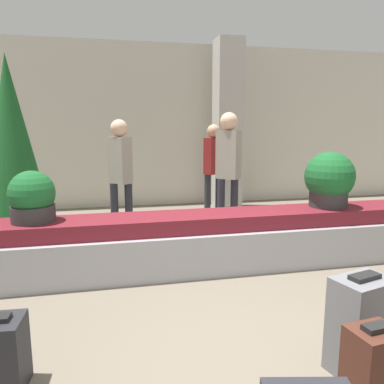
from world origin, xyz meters
The scene contains 12 objects.
ground_plane centered at (0.00, 0.00, 0.00)m, with size 18.00×18.00×0.00m, color #6B6051.
back_wall centered at (0.00, 5.41, 1.60)m, with size 18.00×0.06×3.20m.
carousel centered at (0.00, 1.79, 0.30)m, with size 7.09×0.70×0.63m.
pillar centered at (1.36, 4.79, 1.60)m, with size 0.49×0.49×3.20m.
suitcase_1 centered at (0.44, -0.63, 0.28)m, with size 0.28×0.24×0.58m.
suitcase_5 centered at (0.68, -0.21, 0.32)m, with size 0.43×0.35×0.67m.
potted_plant_0 centered at (1.70, 1.83, 0.96)m, with size 0.59×0.59×0.67m.
potted_plant_1 centered at (-1.66, 1.82, 0.88)m, with size 0.46×0.46×0.53m.
traveler_0 centered at (-0.73, 3.11, 1.01)m, with size 0.33×0.37×1.69m.
traveler_1 centered at (0.88, 4.06, 0.97)m, with size 0.37×0.33×1.63m.
traveler_2 centered at (0.78, 2.91, 1.08)m, with size 0.35×0.35×1.79m.
decorated_tree centered at (-2.10, 3.09, 1.34)m, with size 0.93×0.93×2.51m.
Camera 1 is at (-0.87, -2.17, 1.60)m, focal length 35.00 mm.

